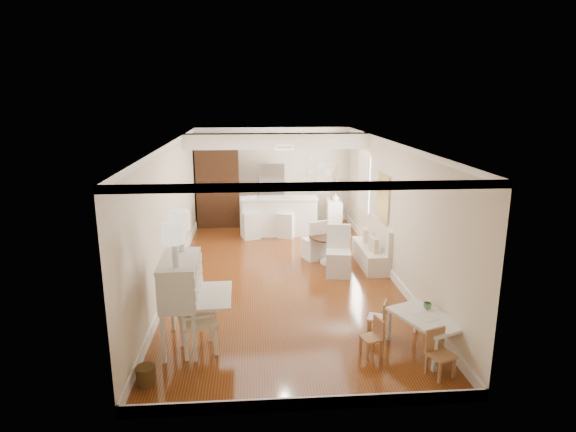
{
  "coord_description": "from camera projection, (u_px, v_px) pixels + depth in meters",
  "views": [
    {
      "loc": [
        -0.61,
        -9.52,
        3.7
      ],
      "look_at": [
        0.13,
        0.3,
        1.22
      ],
      "focal_mm": 30.0,
      "sensor_mm": 36.0,
      "label": 1
    }
  ],
  "objects": [
    {
      "name": "kids_chair_a",
      "position": [
        371.0,
        337.0,
        6.98
      ],
      "size": [
        0.35,
        0.35,
        0.58
      ],
      "primitive_type": "cube",
      "rotation": [
        0.0,
        0.0,
        -1.28
      ],
      "color": "#A9734D",
      "rests_on": "ground"
    },
    {
      "name": "sideboard",
      "position": [
        334.0,
        215.0,
        13.58
      ],
      "size": [
        0.43,
        0.89,
        0.83
      ],
      "primitive_type": "cube",
      "rotation": [
        0.0,
        0.0,
        -0.05
      ],
      "color": "white",
      "rests_on": "ground"
    },
    {
      "name": "room",
      "position": [
        284.0,
        180.0,
        9.99
      ],
      "size": [
        9.0,
        9.04,
        2.82
      ],
      "color": "brown",
      "rests_on": "ground"
    },
    {
      "name": "dining_table",
      "position": [
        330.0,
        249.0,
        10.84
      ],
      "size": [
        0.95,
        0.95,
        0.64
      ],
      "primitive_type": "cylinder",
      "rotation": [
        0.0,
        0.0,
        -0.01
      ],
      "color": "#3F2214",
      "rests_on": "ground"
    },
    {
      "name": "bar_stool_left",
      "position": [
        250.0,
        218.0,
        12.7
      ],
      "size": [
        0.55,
        0.55,
        1.11
      ],
      "primitive_type": "cube",
      "rotation": [
        0.0,
        0.0,
        0.29
      ],
      "color": "white",
      "rests_on": "ground"
    },
    {
      "name": "pencil_cup",
      "position": [
        427.0,
        306.0,
        7.31
      ],
      "size": [
        0.15,
        0.15,
        0.1
      ],
      "primitive_type": "imported",
      "rotation": [
        0.0,
        0.0,
        -0.29
      ],
      "color": "#569459",
      "rests_on": "kids_table"
    },
    {
      "name": "gustavian_armchair",
      "position": [
        198.0,
        320.0,
        7.07
      ],
      "size": [
        0.69,
        0.69,
        0.97
      ],
      "primitive_type": "cube",
      "rotation": [
        0.0,
        0.0,
        1.85
      ],
      "color": "silver",
      "rests_on": "ground"
    },
    {
      "name": "fridge",
      "position": [
        284.0,
        194.0,
        13.97
      ],
      "size": [
        0.75,
        0.65,
        1.8
      ],
      "primitive_type": "imported",
      "color": "silver",
      "rests_on": "ground"
    },
    {
      "name": "slip_chair_near",
      "position": [
        339.0,
        251.0,
        10.05
      ],
      "size": [
        0.58,
        0.59,
        1.06
      ],
      "primitive_type": "cube",
      "rotation": [
        0.0,
        0.0,
        -0.15
      ],
      "color": "silver",
      "rests_on": "ground"
    },
    {
      "name": "kids_table",
      "position": [
        425.0,
        334.0,
        7.12
      ],
      "size": [
        1.02,
        1.26,
        0.54
      ],
      "primitive_type": "cube",
      "rotation": [
        0.0,
        0.0,
        0.4
      ],
      "color": "white",
      "rests_on": "ground"
    },
    {
      "name": "branch_vase",
      "position": [
        336.0,
        197.0,
        13.44
      ],
      "size": [
        0.22,
        0.22,
        0.2
      ],
      "primitive_type": "imported",
      "rotation": [
        0.0,
        0.0,
        0.12
      ],
      "color": "white",
      "rests_on": "sideboard"
    },
    {
      "name": "bar_stool_right",
      "position": [
        287.0,
        218.0,
        12.8
      ],
      "size": [
        0.55,
        0.55,
        1.07
      ],
      "primitive_type": "cube",
      "rotation": [
        0.0,
        0.0,
        -0.36
      ],
      "color": "white",
      "rests_on": "ground"
    },
    {
      "name": "wicker_basket",
      "position": [
        146.0,
        376.0,
        6.31
      ],
      "size": [
        0.33,
        0.33,
        0.26
      ],
      "primitive_type": "cylinder",
      "rotation": [
        0.0,
        0.0,
        -0.37
      ],
      "color": "#513519",
      "rests_on": "ground"
    },
    {
      "name": "banquette",
      "position": [
        371.0,
        244.0,
        10.66
      ],
      "size": [
        0.52,
        1.6,
        0.98
      ],
      "primitive_type": "cube",
      "color": "silver",
      "rests_on": "ground"
    },
    {
      "name": "slip_chair_far",
      "position": [
        314.0,
        239.0,
        11.1
      ],
      "size": [
        0.59,
        0.6,
        0.95
      ],
      "primitive_type": "cube",
      "rotation": [
        0.0,
        0.0,
        -2.76
      ],
      "color": "white",
      "rests_on": "ground"
    },
    {
      "name": "kids_chair_b",
      "position": [
        377.0,
        317.0,
        7.61
      ],
      "size": [
        0.37,
        0.37,
        0.58
      ],
      "primitive_type": "cube",
      "rotation": [
        0.0,
        0.0,
        -1.98
      ],
      "color": "tan",
      "rests_on": "ground"
    },
    {
      "name": "pantry_cabinet",
      "position": [
        218.0,
        187.0,
        13.8
      ],
      "size": [
        1.2,
        0.6,
        2.3
      ],
      "primitive_type": "cube",
      "color": "#381E11",
      "rests_on": "ground"
    },
    {
      "name": "kids_chair_c",
      "position": [
        441.0,
        354.0,
        6.44
      ],
      "size": [
        0.41,
        0.41,
        0.66
      ],
      "primitive_type": "cube",
      "rotation": [
        0.0,
        0.0,
        0.37
      ],
      "color": "#9E6F48",
      "rests_on": "ground"
    },
    {
      "name": "secretary_bureau",
      "position": [
        181.0,
        303.0,
        7.17
      ],
      "size": [
        1.11,
        1.13,
        1.39
      ],
      "primitive_type": "cube",
      "rotation": [
        0.0,
        0.0,
        0.02
      ],
      "color": "silver",
      "rests_on": "ground"
    },
    {
      "name": "breakfast_counter",
      "position": [
        279.0,
        216.0,
        13.03
      ],
      "size": [
        2.05,
        0.65,
        1.03
      ],
      "primitive_type": "cube",
      "color": "white",
      "rests_on": "ground"
    }
  ]
}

